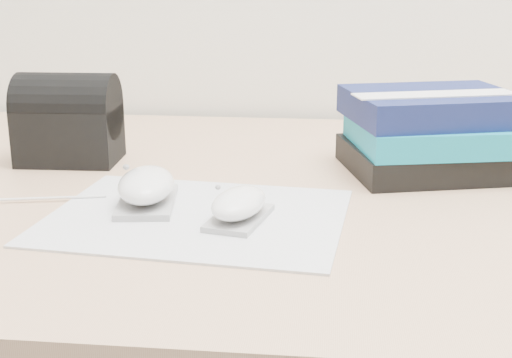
# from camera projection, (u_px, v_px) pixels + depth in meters

# --- Properties ---
(desk) EXTENTS (1.60, 0.80, 0.73)m
(desk) POSITION_uv_depth(u_px,v_px,m) (351.00, 334.00, 1.00)
(desk) COLOR tan
(desk) RESTS_ON ground
(mousepad) EXTENTS (0.34, 0.27, 0.00)m
(mousepad) POSITION_uv_depth(u_px,v_px,m) (197.00, 216.00, 0.77)
(mousepad) COLOR #9FA0A8
(mousepad) RESTS_ON desk
(mouse_rear) EXTENTS (0.08, 0.12, 0.05)m
(mouse_rear) POSITION_uv_depth(u_px,v_px,m) (146.00, 188.00, 0.80)
(mouse_rear) COLOR #959597
(mouse_rear) RESTS_ON mousepad
(mouse_front) EXTENTS (0.07, 0.10, 0.04)m
(mouse_front) POSITION_uv_depth(u_px,v_px,m) (239.00, 206.00, 0.75)
(mouse_front) COLOR #979799
(mouse_front) RESTS_ON mousepad
(usb_cable) EXTENTS (0.23, 0.05, 0.00)m
(usb_cable) POSITION_uv_depth(u_px,v_px,m) (2.00, 200.00, 0.81)
(usb_cable) COLOR silver
(usb_cable) RESTS_ON mousepad
(book_stack) EXTENTS (0.25, 0.22, 0.11)m
(book_stack) POSITION_uv_depth(u_px,v_px,m) (433.00, 133.00, 0.93)
(book_stack) COLOR black
(book_stack) RESTS_ON desk
(pouch) EXTENTS (0.14, 0.10, 0.12)m
(pouch) POSITION_uv_depth(u_px,v_px,m) (68.00, 119.00, 0.97)
(pouch) COLOR black
(pouch) RESTS_ON desk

